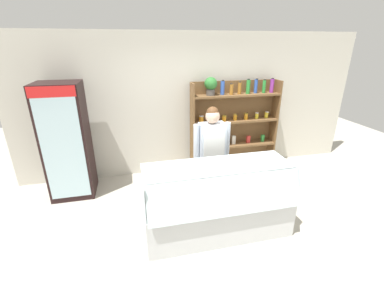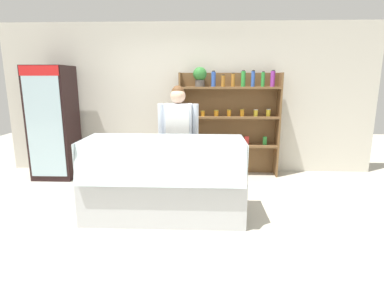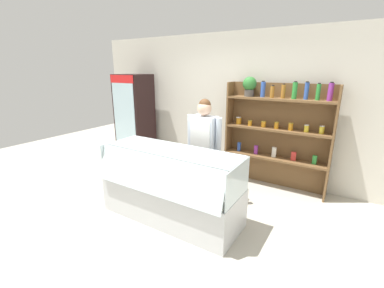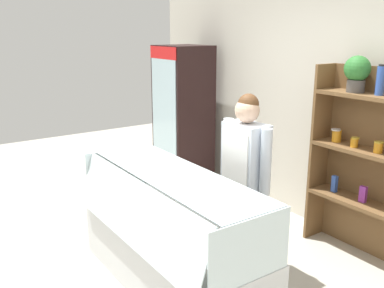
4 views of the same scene
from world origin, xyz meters
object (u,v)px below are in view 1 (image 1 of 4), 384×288
object	(u,v)px
shop_clerk	(212,149)
deli_display_case	(217,212)
drinks_fridge	(67,142)
shelving_unit	(232,119)

from	to	relation	value
shop_clerk	deli_display_case	bearing A→B (deg)	-100.22
drinks_fridge	deli_display_case	bearing A→B (deg)	-35.76
drinks_fridge	deli_display_case	distance (m)	2.69
drinks_fridge	shop_clerk	size ratio (longest dim) A/B	1.19
drinks_fridge	deli_display_case	size ratio (longest dim) A/B	0.98
drinks_fridge	shop_clerk	bearing A→B (deg)	-20.26
shelving_unit	shop_clerk	xyz separation A→B (m)	(-0.77, -1.11, -0.12)
drinks_fridge	shop_clerk	xyz separation A→B (m)	(2.24, -0.83, -0.01)
shelving_unit	shop_clerk	distance (m)	1.36
drinks_fridge	shelving_unit	distance (m)	3.03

